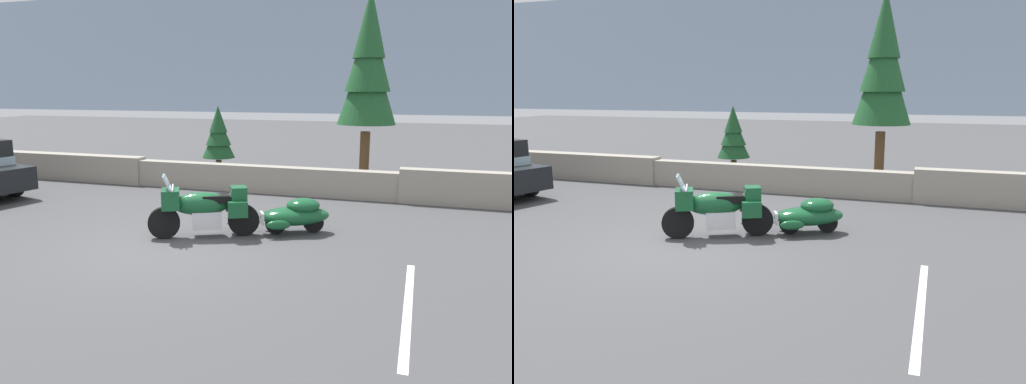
% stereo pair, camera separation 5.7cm
% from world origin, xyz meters
% --- Properties ---
extents(ground_plane, '(80.00, 80.00, 0.00)m').
position_xyz_m(ground_plane, '(0.00, 0.00, 0.00)').
color(ground_plane, '#424244').
extents(stone_guard_wall, '(24.00, 0.54, 0.93)m').
position_xyz_m(stone_guard_wall, '(-0.27, 5.53, 0.44)').
color(stone_guard_wall, gray).
rests_on(stone_guard_wall, ground).
extents(distant_ridgeline, '(240.00, 80.00, 16.00)m').
position_xyz_m(distant_ridgeline, '(0.00, 95.52, 8.00)').
color(distant_ridgeline, '#8C9EB7').
rests_on(distant_ridgeline, ground).
extents(touring_motorcycle, '(2.13, 1.34, 1.33)m').
position_xyz_m(touring_motorcycle, '(0.31, 0.77, 0.62)').
color(touring_motorcycle, black).
rests_on(touring_motorcycle, ground).
extents(car_shaped_trailer, '(2.13, 1.31, 0.76)m').
position_xyz_m(car_shaped_trailer, '(2.05, 1.63, 0.41)').
color(car_shaped_trailer, black).
rests_on(car_shaped_trailer, ground).
extents(pine_tree_tall, '(1.80, 1.80, 6.00)m').
position_xyz_m(pine_tree_tall, '(2.83, 7.47, 3.76)').
color(pine_tree_tall, brown).
rests_on(pine_tree_tall, ground).
extents(pine_tree_secondary, '(1.08, 1.08, 2.51)m').
position_xyz_m(pine_tree_secondary, '(-1.83, 6.76, 1.57)').
color(pine_tree_secondary, brown).
rests_on(pine_tree_secondary, ground).
extents(parking_stripe_marker, '(0.12, 3.60, 0.01)m').
position_xyz_m(parking_stripe_marker, '(4.47, -1.50, 0.00)').
color(parking_stripe_marker, silver).
rests_on(parking_stripe_marker, ground).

